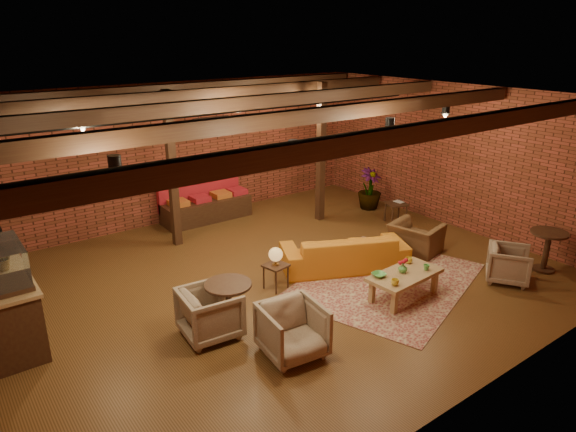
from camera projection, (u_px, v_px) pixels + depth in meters
floor at (271, 281)px, 9.23m from camera, size 10.00×10.00×0.00m
ceiling at (268, 101)px, 8.14m from camera, size 10.00×8.00×0.02m
wall_back at (171, 154)px, 11.72m from camera, size 10.00×0.02×3.20m
wall_front at (475, 285)px, 5.66m from camera, size 10.00×0.02×3.20m
wall_right at (454, 157)px, 11.48m from camera, size 0.02×8.00×3.20m
ceiling_beams at (269, 108)px, 8.18m from camera, size 9.80×6.40×0.22m
ceiling_pipe at (220, 111)px, 9.47m from camera, size 9.60×0.12×0.12m
post_left at (172, 171)px, 10.32m from camera, size 0.16×0.16×3.20m
post_right at (321, 153)px, 11.76m from camera, size 0.16×0.16×3.20m
banquette at (206, 200)px, 12.08m from camera, size 2.10×0.70×1.00m
service_sign at (211, 124)px, 11.11m from camera, size 0.86×0.06×0.30m
ceiling_spotlights at (269, 122)px, 8.26m from camera, size 6.40×4.40×0.28m
rug at (386, 281)px, 9.23m from camera, size 4.07×3.58×0.01m
sofa at (344, 251)px, 9.64m from camera, size 2.50×1.80×0.68m
coffee_table at (404, 276)px, 8.54m from camera, size 1.36×0.75×0.70m
side_table_lamp at (276, 258)px, 8.78m from camera, size 0.43×0.43×0.77m
round_table_left at (229, 298)px, 7.64m from camera, size 0.70×0.70×0.73m
armchair_a at (210, 311)px, 7.46m from camera, size 0.82×0.87×0.82m
armchair_b at (293, 328)px, 7.01m from camera, size 0.89×0.85×0.83m
armchair_right at (416, 233)px, 10.33m from camera, size 0.81×1.05×0.82m
side_table_book at (396, 204)px, 11.90m from camera, size 0.56×0.56×0.51m
round_table_right at (547, 245)px, 9.49m from camera, size 0.66×0.66×0.77m
armchair_far at (509, 263)px, 9.13m from camera, size 0.94×0.93×0.72m
plant_tall at (372, 148)px, 12.52m from camera, size 1.87×1.87×3.10m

